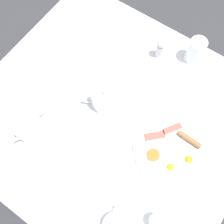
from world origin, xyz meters
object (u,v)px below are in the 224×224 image
at_px(teapot_near, 29,127).
at_px(pepper_grinder, 161,48).
at_px(teapot_far, 105,98).
at_px(water_glass_tall, 195,51).
at_px(knife_by_plate, 59,53).
at_px(spoon_for_tea, 114,42).
at_px(creamer_jug, 156,222).
at_px(breakfast_plate, 172,148).
at_px(fork_by_plate, 159,86).
at_px(teacup_with_saucer_left, 114,224).

height_order(teapot_near, pepper_grinder, teapot_near).
relative_size(teapot_near, pepper_grinder, 1.78).
height_order(teapot_far, water_glass_tall, water_glass_tall).
height_order(teapot_far, knife_by_plate, teapot_far).
bearing_deg(spoon_for_tea, creamer_jug, 45.26).
relative_size(breakfast_plate, creamer_jug, 3.89).
bearing_deg(teapot_near, fork_by_plate, 151.94).
bearing_deg(teacup_with_saucer_left, teapot_far, -140.69).
height_order(breakfast_plate, water_glass_tall, water_glass_tall).
relative_size(pepper_grinder, spoon_for_tea, 0.77).
height_order(teacup_with_saucer_left, water_glass_tall, water_glass_tall).
bearing_deg(pepper_grinder, spoon_for_tea, -74.91).
bearing_deg(water_glass_tall, teacup_with_saucer_left, 7.71).
distance_m(teapot_near, creamer_jug, 0.62).
distance_m(teacup_with_saucer_left, knife_by_plate, 0.81).
bearing_deg(knife_by_plate, teacup_with_saucer_left, 54.00).
height_order(breakfast_plate, teacup_with_saucer_left, teacup_with_saucer_left).
bearing_deg(creamer_jug, teapot_far, -123.80).
bearing_deg(teacup_with_saucer_left, pepper_grinder, -161.38).
distance_m(pepper_grinder, knife_by_plate, 0.49).
bearing_deg(breakfast_plate, creamer_jug, 17.64).
xyz_separation_m(water_glass_tall, knife_by_plate, (0.34, -0.54, -0.06)).
xyz_separation_m(teacup_with_saucer_left, fork_by_plate, (-0.60, -0.16, -0.02)).
xyz_separation_m(teacup_with_saucer_left, creamer_jug, (-0.09, 0.12, 0.01)).
height_order(pepper_grinder, fork_by_plate, pepper_grinder).
height_order(creamer_jug, knife_by_plate, creamer_jug).
relative_size(fork_by_plate, knife_by_plate, 0.68).
xyz_separation_m(teacup_with_saucer_left, spoon_for_tea, (-0.68, -0.47, -0.02)).
bearing_deg(teapot_far, pepper_grinder, 41.01).
xyz_separation_m(breakfast_plate, spoon_for_tea, (-0.31, -0.50, -0.01)).
bearing_deg(teapot_far, teacup_with_saucer_left, -88.58).
distance_m(teacup_with_saucer_left, water_glass_tall, 0.82).
distance_m(fork_by_plate, knife_by_plate, 0.51).
distance_m(breakfast_plate, knife_by_plate, 0.69).
height_order(teapot_near, teapot_far, same).
bearing_deg(breakfast_plate, knife_by_plate, -98.19).
xyz_separation_m(water_glass_tall, creamer_jug, (0.72, 0.23, -0.03)).
bearing_deg(fork_by_plate, water_glass_tall, 166.58).
bearing_deg(knife_by_plate, pepper_grinder, 123.55).
bearing_deg(pepper_grinder, teacup_with_saucer_left, 18.62).
relative_size(teapot_near, teacup_with_saucer_left, 1.31).
xyz_separation_m(teacup_with_saucer_left, knife_by_plate, (-0.47, -0.65, -0.02)).
height_order(breakfast_plate, teapot_near, teapot_near).
relative_size(creamer_jug, fork_by_plate, 0.55).
bearing_deg(teapot_far, spoon_for_tea, 79.57).
relative_size(breakfast_plate, spoon_for_tea, 2.16).
bearing_deg(pepper_grinder, fork_by_plate, 31.52).
relative_size(breakfast_plate, fork_by_plate, 2.13).
relative_size(creamer_jug, spoon_for_tea, 0.56).
xyz_separation_m(teapot_far, creamer_jug, (0.29, 0.44, -0.01)).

